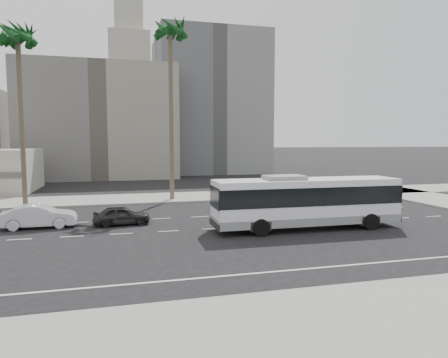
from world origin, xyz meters
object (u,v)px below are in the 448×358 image
object	(u,v)px
city_bus	(307,201)
car_b	(39,216)
palm_near	(170,34)
car_a	(122,215)
palm_mid	(18,40)

from	to	relation	value
city_bus	car_b	size ratio (longest dim) A/B	2.62
palm_near	car_b	bearing A→B (deg)	-134.53
car_a	palm_near	distance (m)	19.84
city_bus	car_b	xyz separation A→B (m)	(-17.69, 4.83, -1.12)
city_bus	car_b	world-z (taller)	city_bus
car_a	palm_near	xyz separation A→B (m)	(4.99, 11.05, 15.70)
palm_near	palm_mid	world-z (taller)	palm_near
car_a	car_b	world-z (taller)	car_b
city_bus	car_a	distance (m)	13.03
car_b	palm_near	size ratio (longest dim) A/B	0.27
car_b	city_bus	bearing A→B (deg)	-106.55
car_a	palm_near	world-z (taller)	palm_near
palm_mid	city_bus	bearing A→B (deg)	-35.43
city_bus	palm_near	distance (m)	22.37
city_bus	palm_mid	xyz separation A→B (m)	(-20.64, 14.68, 12.79)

